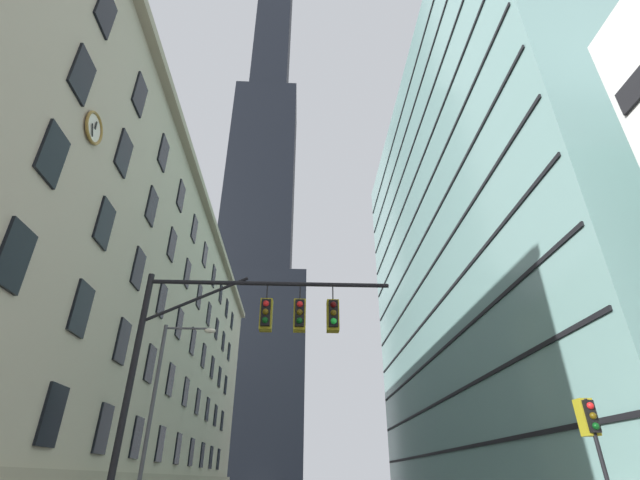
% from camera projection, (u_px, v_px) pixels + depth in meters
% --- Properties ---
extents(station_building, '(13.35, 63.08, 25.32)m').
position_uv_depth(station_building, '(108.00, 329.00, 35.85)').
color(station_building, '#B2A88E').
rests_on(station_building, ground).
extents(dark_skyscraper, '(25.79, 25.79, 215.73)m').
position_uv_depth(dark_skyscraper, '(259.00, 225.00, 118.75)').
color(dark_skyscraper, black).
rests_on(dark_skyscraper, ground).
extents(glass_office_midrise, '(17.02, 51.16, 48.37)m').
position_uv_depth(glass_office_midrise, '(496.00, 247.00, 48.00)').
color(glass_office_midrise, gray).
rests_on(glass_office_midrise, ground).
extents(traffic_signal_mast, '(8.18, 0.63, 7.76)m').
position_uv_depth(traffic_signal_mast, '(250.00, 336.00, 14.01)').
color(traffic_signal_mast, black).
rests_on(traffic_signal_mast, sidewalk_left).
extents(traffic_light_near_right, '(0.40, 0.63, 3.86)m').
position_uv_depth(traffic_light_near_right, '(591.00, 426.00, 13.00)').
color(traffic_light_near_right, black).
rests_on(traffic_light_near_right, sidewalk_right).
extents(street_lamppost, '(2.52, 0.32, 8.31)m').
position_uv_depth(street_lamppost, '(161.00, 398.00, 19.80)').
color(street_lamppost, '#47474C').
rests_on(street_lamppost, sidewalk_left).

